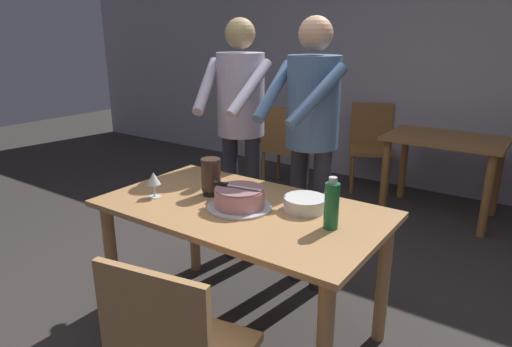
{
  "coord_description": "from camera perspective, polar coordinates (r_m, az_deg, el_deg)",
  "views": [
    {
      "loc": [
        1.32,
        -1.76,
        1.63
      ],
      "look_at": [
        0.01,
        0.13,
        0.9
      ],
      "focal_mm": 31.44,
      "sensor_mm": 36.0,
      "label": 1
    }
  ],
  "objects": [
    {
      "name": "ground_plane",
      "position": [
        2.74,
        -1.69,
        -18.93
      ],
      "size": [
        14.0,
        14.0,
        0.0
      ],
      "primitive_type": "plane",
      "color": "#383330"
    },
    {
      "name": "hurricane_lamp",
      "position": [
        2.51,
        -5.74,
        -0.38
      ],
      "size": [
        0.11,
        0.11,
        0.21
      ],
      "color": "black",
      "rests_on": "main_dining_table"
    },
    {
      "name": "plate_stack",
      "position": [
        2.32,
        6.24,
        -3.83
      ],
      "size": [
        0.22,
        0.22,
        0.07
      ],
      "color": "white",
      "rests_on": "main_dining_table"
    },
    {
      "name": "background_table",
      "position": [
        4.36,
        22.76,
        2.22
      ],
      "size": [
        1.0,
        0.7,
        0.74
      ],
      "color": "#9E6633",
      "rests_on": "ground_plane"
    },
    {
      "name": "cake_on_platter",
      "position": [
        2.33,
        -2.11,
        -3.23
      ],
      "size": [
        0.34,
        0.34,
        0.11
      ],
      "color": "silver",
      "rests_on": "main_dining_table"
    },
    {
      "name": "wine_glass_near",
      "position": [
        2.53,
        -12.89,
        -0.73
      ],
      "size": [
        0.08,
        0.08,
        0.14
      ],
      "color": "silver",
      "rests_on": "main_dining_table"
    },
    {
      "name": "main_dining_table",
      "position": [
        2.42,
        -1.83,
        -6.75
      ],
      "size": [
        1.5,
        0.85,
        0.75
      ],
      "color": "tan",
      "rests_on": "ground_plane"
    },
    {
      "name": "person_cutting_cake",
      "position": [
        2.76,
        7.05,
        5.88
      ],
      "size": [
        0.46,
        0.57,
        1.72
      ],
      "color": "#2D2D38",
      "rests_on": "ground_plane"
    },
    {
      "name": "background_chair_0",
      "position": [
        4.78,
        3.46,
        3.76
      ],
      "size": [
        0.48,
        0.48,
        0.9
      ],
      "color": "#9E6633",
      "rests_on": "ground_plane"
    },
    {
      "name": "water_bottle",
      "position": [
        2.1,
        9.6,
        -3.97
      ],
      "size": [
        0.07,
        0.07,
        0.25
      ],
      "color": "#1E6B38",
      "rests_on": "main_dining_table"
    },
    {
      "name": "person_standing_beside",
      "position": [
        3.08,
        -2.01,
        7.21
      ],
      "size": [
        0.46,
        0.57,
        1.72
      ],
      "color": "#2D2D38",
      "rests_on": "ground_plane"
    },
    {
      "name": "background_chair_2",
      "position": [
        4.99,
        14.39,
        3.81
      ],
      "size": [
        0.58,
        0.58,
        0.9
      ],
      "color": "#9E6633",
      "rests_on": "ground_plane"
    },
    {
      "name": "cake_knife",
      "position": [
        2.34,
        -3.7,
        -1.48
      ],
      "size": [
        0.27,
        0.07,
        0.02
      ],
      "color": "silver",
      "rests_on": "cake_on_platter"
    },
    {
      "name": "back_wall",
      "position": [
        5.04,
        20.12,
        13.34
      ],
      "size": [
        10.0,
        0.12,
        2.7
      ],
      "primitive_type": "cube",
      "color": "#ADA8B2",
      "rests_on": "ground_plane"
    }
  ]
}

